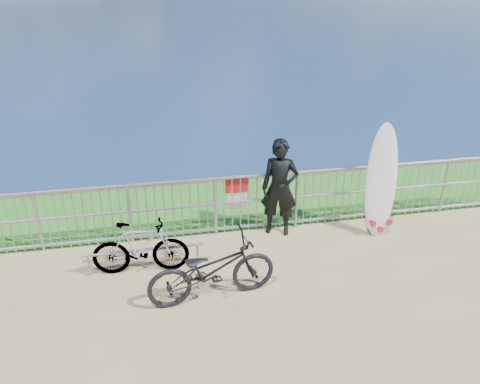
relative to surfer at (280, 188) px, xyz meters
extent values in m
plane|color=#206C1D|center=(-0.63, 1.25, -0.88)|extent=(120.00, 120.00, 0.00)
cube|color=brown|center=(-0.63, 2.45, -3.39)|extent=(120.00, 0.30, 5.00)
plane|color=navy|center=(-0.63, 88.55, -5.89)|extent=(260.00, 260.00, 0.00)
cylinder|color=#909398|center=(-0.63, 0.15, 0.21)|extent=(10.00, 0.06, 0.06)
cylinder|color=#909398|center=(-0.63, 0.15, -0.29)|extent=(10.00, 0.05, 0.05)
cylinder|color=#909398|center=(-0.63, 0.15, -0.79)|extent=(10.00, 0.05, 0.05)
cylinder|color=#909398|center=(-4.13, 0.15, -0.34)|extent=(0.06, 0.06, 1.10)
cylinder|color=#909398|center=(-2.63, 0.15, -0.34)|extent=(0.06, 0.06, 1.10)
cylinder|color=#909398|center=(-1.13, 0.15, -0.34)|extent=(0.06, 0.06, 1.10)
cylinder|color=#909398|center=(0.37, 0.15, -0.34)|extent=(0.06, 0.06, 1.10)
cylinder|color=#909398|center=(1.87, 0.15, -0.34)|extent=(0.06, 0.06, 1.10)
cylinder|color=#909398|center=(3.37, 0.15, -0.34)|extent=(0.06, 0.06, 1.10)
cube|color=red|center=(-0.73, 0.21, 0.03)|extent=(0.42, 0.02, 0.30)
cube|color=white|center=(-0.73, 0.20, 0.03)|extent=(0.38, 0.01, 0.08)
cube|color=white|center=(-0.73, 0.21, -0.31)|extent=(0.36, 0.02, 0.26)
imported|color=black|center=(0.00, 0.00, 0.00)|extent=(0.76, 0.62, 1.78)
ellipsoid|color=silver|center=(1.75, -0.31, 0.13)|extent=(0.66, 0.62, 2.04)
cone|color=#BF1437|center=(1.60, -0.43, -0.60)|extent=(0.12, 0.22, 0.12)
cone|color=#BF1437|center=(1.91, -0.43, -0.60)|extent=(0.12, 0.22, 0.12)
cone|color=#BF1437|center=(1.75, -0.43, -0.74)|extent=(0.12, 0.22, 0.12)
imported|color=black|center=(-1.44, -1.66, -0.39)|extent=(1.96, 0.90, 0.99)
imported|color=black|center=(-2.46, -0.80, -0.44)|extent=(1.54, 0.53, 0.91)
cylinder|color=#909398|center=(-2.42, -0.75, -0.52)|extent=(1.91, 0.05, 0.05)
cylinder|color=#909398|center=(-3.27, -0.75, -0.70)|extent=(0.04, 0.04, 0.37)
cylinder|color=#909398|center=(-1.56, -0.75, -0.70)|extent=(0.04, 0.04, 0.37)
camera|label=1|loc=(-2.10, -7.18, 3.53)|focal=35.00mm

